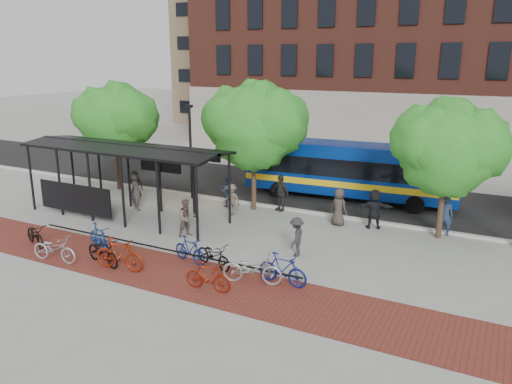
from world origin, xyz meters
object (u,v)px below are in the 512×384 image
at_px(bike_2, 54,249).
at_px(pedestrian_3, 232,200).
at_px(bike_7, 190,250).
at_px(bike_9, 208,276).
at_px(lamp_post_left, 191,149).
at_px(pedestrian_9, 296,237).
at_px(bike_5, 119,254).
at_px(bike_0, 35,235).
at_px(pedestrian_7, 445,215).
at_px(pedestrian_4, 280,193).
at_px(tree_a, 116,117).
at_px(pedestrian_6, 339,207).
at_px(tree_c, 450,145).
at_px(bus_shelter, 122,156).
at_px(bike_4, 103,252).
at_px(bike_8, 214,255).
at_px(pedestrian_0, 135,185).
at_px(bike_11, 283,269).
at_px(bus, 350,168).
at_px(pedestrian_8, 187,218).
at_px(pedestrian_5, 374,209).
at_px(pedestrian_1, 136,192).
at_px(bike_10, 252,268).
at_px(pedestrian_2, 228,192).
at_px(bike_3, 99,238).
at_px(tree_b, 256,122).

relative_size(bike_2, pedestrian_3, 1.24).
xyz_separation_m(bike_7, bike_9, (1.89, -1.68, 0.00)).
height_order(lamp_post_left, pedestrian_9, lamp_post_left).
bearing_deg(bike_5, bike_0, 80.59).
distance_m(lamp_post_left, pedestrian_7, 13.29).
distance_m(bike_5, pedestrian_4, 9.64).
height_order(tree_a, pedestrian_6, tree_a).
height_order(tree_c, bike_2, tree_c).
distance_m(bus_shelter, bike_7, 7.41).
height_order(bike_4, pedestrian_9, pedestrian_9).
distance_m(bike_5, bike_8, 3.44).
distance_m(tree_a, bike_0, 10.04).
bearing_deg(pedestrian_9, bike_0, -74.27).
distance_m(bike_8, pedestrian_0, 10.61).
xyz_separation_m(bike_4, pedestrian_9, (6.14, 4.11, 0.28)).
height_order(bike_8, pedestrian_0, pedestrian_0).
bearing_deg(bike_11, bus, 10.64).
bearing_deg(pedestrian_8, pedestrian_0, 88.05).
bearing_deg(pedestrian_0, pedestrian_5, -34.76).
bearing_deg(pedestrian_3, bike_9, -55.30).
bearing_deg(pedestrian_7, bike_4, 38.56).
height_order(pedestrian_0, pedestrian_1, pedestrian_1).
bearing_deg(pedestrian_1, lamp_post_left, -88.65).
xyz_separation_m(bike_2, pedestrian_4, (4.93, 9.91, 0.41)).
relative_size(bus_shelter, pedestrian_1, 5.53).
distance_m(tree_a, bus, 13.50).
bearing_deg(bike_10, pedestrian_1, 46.83).
xyz_separation_m(tree_c, bike_8, (-7.08, -7.15, -3.57)).
bearing_deg(pedestrian_9, pedestrian_3, -130.69).
height_order(pedestrian_5, pedestrian_6, pedestrian_5).
xyz_separation_m(tree_c, bike_4, (-10.92, -8.84, -3.55)).
distance_m(bike_0, pedestrian_2, 9.51).
bearing_deg(bike_0, bike_7, -54.99).
xyz_separation_m(bike_9, pedestrian_2, (-4.32, 8.69, 0.29)).
height_order(bike_11, pedestrian_4, pedestrian_4).
relative_size(pedestrian_7, pedestrian_8, 1.08).
xyz_separation_m(bike_2, bike_10, (7.58, 1.77, 0.03)).
distance_m(bike_0, bike_3, 2.90).
distance_m(pedestrian_6, pedestrian_7, 4.62).
distance_m(pedestrian_6, pedestrian_9, 4.32).
relative_size(tree_a, pedestrian_8, 3.72).
bearing_deg(bus, lamp_post_left, -157.64).
distance_m(tree_b, pedestrian_4, 3.74).
bearing_deg(pedestrian_4, pedestrian_5, 15.08).
xyz_separation_m(bike_11, pedestrian_6, (-0.27, 6.88, 0.32)).
bearing_deg(pedestrian_6, bike_7, 83.40).
bearing_deg(pedestrian_9, pedestrian_2, -134.44).
bearing_deg(tree_c, bike_10, -123.79).
relative_size(lamp_post_left, pedestrian_1, 2.68).
height_order(bike_5, pedestrian_2, pedestrian_2).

